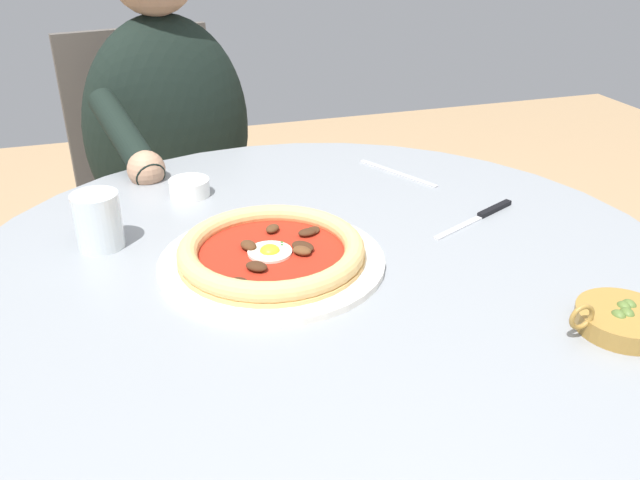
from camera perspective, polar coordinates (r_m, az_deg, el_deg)
The scene contains 9 objects.
dining_table at distance 1.00m, azimuth 0.32°, elevation -7.46°, with size 1.06×1.06×0.73m.
pizza_on_plate at distance 0.93m, azimuth -4.21°, elevation -1.17°, with size 0.32×0.32×0.04m.
water_glass at distance 1.02m, azimuth -18.68°, elevation 1.30°, with size 0.07×0.07×0.08m.
steak_knife at distance 1.11m, azimuth 14.14°, elevation 2.22°, with size 0.09×0.18×0.01m.
ramekin_capers at distance 1.17m, azimuth -11.28°, elevation 4.55°, with size 0.07×0.07×0.03m.
olive_pan at distance 0.87m, azimuth 24.79°, elevation -6.27°, with size 0.11×0.14×0.05m.
fork_utensil at distance 1.26m, azimuth 6.75°, elevation 5.79°, with size 0.17×0.09×0.00m.
diner_person at distance 1.65m, azimuth -12.31°, elevation 2.68°, with size 0.54×0.42×1.15m.
cafe_chair_diner at distance 1.78m, azimuth -13.82°, elevation 5.15°, with size 0.50×0.50×0.91m.
Camera 1 is at (-0.78, 0.25, 1.18)m, focal length 36.83 mm.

